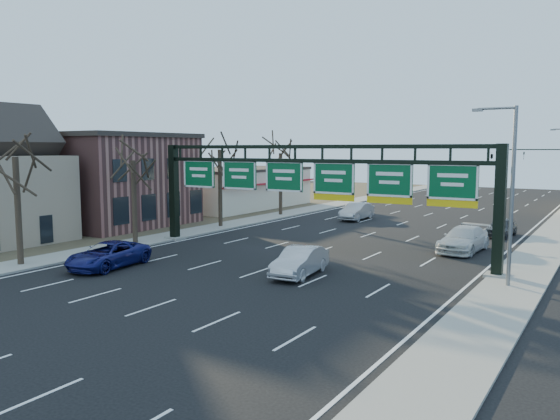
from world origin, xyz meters
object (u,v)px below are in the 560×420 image
Objects in this scene: sign_gantry at (311,185)px; car_blue_suv at (108,255)px; car_white_wagon at (464,239)px; car_silver_sedan at (300,261)px.

car_blue_suv is (-8.20, -9.52, -3.88)m from sign_gantry.
car_blue_suv is at bearing -131.77° from car_white_wagon.
car_blue_suv is 0.94× the size of car_white_wagon.
car_blue_suv is at bearing -130.75° from sign_gantry.
sign_gantry is at bearing 41.94° from car_blue_suv.
sign_gantry reaches higher than car_silver_sedan.
sign_gantry reaches higher than car_white_wagon.
car_white_wagon is (5.86, 11.97, 0.05)m from car_silver_sedan.
car_white_wagon reaches higher than car_silver_sedan.
sign_gantry is 6.91m from car_silver_sedan.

